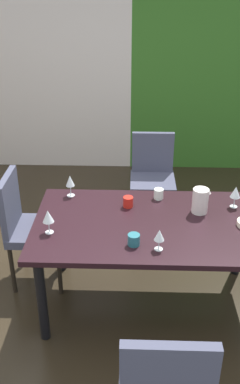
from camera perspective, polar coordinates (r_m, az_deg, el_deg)
The scene contains 12 objects.
ground_plane at distance 3.52m, azimuth -2.94°, elevation -14.97°, with size 6.23×5.53×0.02m, color black.
dining_table at distance 3.14m, azimuth 4.33°, elevation -5.36°, with size 1.72×0.99×0.75m.
chair_left_far at distance 3.53m, azimuth -12.25°, elevation -4.08°, with size 0.44×0.44×0.96m.
chair_head_far at distance 4.30m, azimuth 4.36°, elevation 2.44°, with size 0.44×0.45×0.93m.
wine_glass_south at distance 2.77m, azimuth 5.26°, elevation -5.80°, with size 0.07×0.07×0.15m.
wine_glass_east at distance 2.95m, azimuth -9.57°, elevation -3.26°, with size 0.08×0.08×0.18m.
wine_glass_near_shelf at distance 3.40m, azimuth -6.67°, elevation 1.42°, with size 0.07×0.07×0.18m.
wine_glass_rear at distance 3.34m, azimuth 15.15°, elevation -0.05°, with size 0.08×0.08×0.17m.
cup_front at distance 2.84m, azimuth 1.85°, elevation -6.38°, with size 0.08×0.08×0.08m, color #25646F.
cup_corner at distance 3.39m, azimuth 5.17°, elevation -0.24°, with size 0.08×0.08×0.08m, color silver.
cup_left at distance 3.27m, azimuth 1.09°, elevation -1.32°, with size 0.08×0.08×0.08m, color red.
pitcher_near_window at distance 3.22m, azimuth 10.66°, elevation -1.13°, with size 0.13×0.12×0.19m.
Camera 1 is at (0.26, -2.56, 2.38)m, focal length 40.00 mm.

